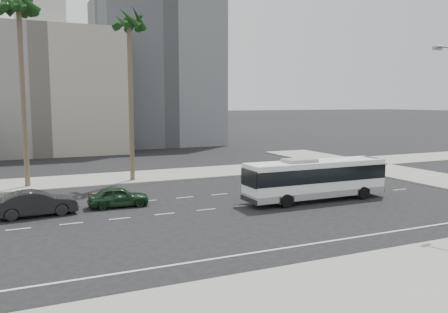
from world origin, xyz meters
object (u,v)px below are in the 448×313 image
city_bus (316,178)px  palm_mid (19,10)px  palm_near (129,25)px  car_a (118,197)px  car_b (36,203)px

city_bus → palm_mid: bearing=143.6°
city_bus → palm_near: palm_near is taller
city_bus → car_a: city_bus is taller
car_b → palm_mid: (-0.36, 11.18, 14.40)m
car_b → palm_mid: size_ratio=0.30×
car_a → palm_near: 17.37m
car_b → palm_near: 19.36m
car_a → palm_mid: 18.97m
car_a → palm_mid: palm_mid is taller
car_a → palm_mid: bearing=31.8°
car_a → palm_mid: size_ratio=0.25×
palm_near → palm_mid: size_ratio=0.94×
palm_mid → city_bus: bearing=-36.3°
palm_near → car_b: bearing=-129.9°
car_b → palm_near: palm_near is taller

